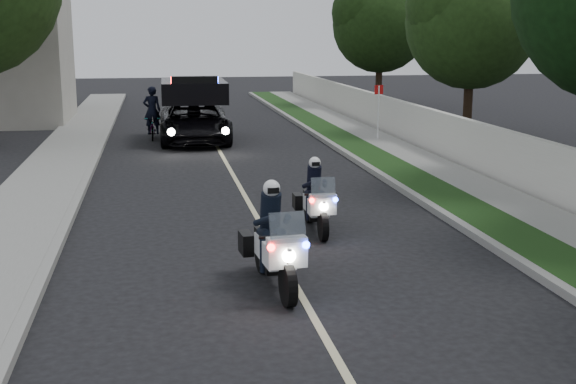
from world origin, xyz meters
TOP-DOWN VIEW (x-y plane):
  - ground at (0.00, 0.00)m, footprint 120.00×120.00m
  - curb_right at (4.10, 10.00)m, footprint 0.20×60.00m
  - grass_verge at (4.80, 10.00)m, footprint 1.20×60.00m
  - sidewalk_right at (6.10, 10.00)m, footprint 1.40×60.00m
  - property_wall at (7.10, 10.00)m, footprint 0.22×60.00m
  - curb_left at (-4.10, 10.00)m, footprint 0.20×60.00m
  - sidewalk_left at (-5.20, 10.00)m, footprint 2.00×60.00m
  - lane_marking at (0.00, 10.00)m, footprint 0.12×50.00m
  - police_moto_left at (-0.36, 1.61)m, footprint 0.90×2.13m
  - police_moto_right at (1.04, 4.96)m, footprint 0.67×1.84m
  - police_suv at (-0.72, 18.54)m, footprint 2.65×5.57m
  - bicycle at (-2.28, 19.46)m, footprint 0.59×1.67m
  - cyclist at (-2.28, 19.46)m, footprint 0.71×0.51m
  - sign_post at (6.00, 17.01)m, footprint 0.38×0.38m
  - tree_right_d at (10.06, 18.28)m, footprint 5.29×5.29m
  - tree_right_e at (10.03, 30.33)m, footprint 6.37×6.37m
  - tree_left_far at (-9.85, 30.63)m, footprint 5.93×5.93m

SIDE VIEW (x-z plane):
  - ground at x=0.00m, z-range 0.00..0.00m
  - police_moto_left at x=-0.36m, z-range -0.88..0.88m
  - police_moto_right at x=1.04m, z-range -0.78..0.78m
  - police_suv at x=-0.72m, z-range -1.34..1.34m
  - bicycle at x=-2.28m, z-range -0.44..0.44m
  - cyclist at x=-2.28m, z-range -0.92..0.92m
  - sign_post at x=6.00m, z-range -1.11..1.11m
  - tree_right_d at x=10.06m, z-range -4.29..4.29m
  - tree_right_e at x=10.03m, z-range -4.32..4.32m
  - tree_left_far at x=-9.85m, z-range -4.26..4.26m
  - lane_marking at x=0.00m, z-range 0.00..0.01m
  - curb_right at x=4.10m, z-range 0.00..0.15m
  - curb_left at x=-4.10m, z-range 0.00..0.15m
  - grass_verge at x=4.80m, z-range 0.00..0.16m
  - sidewalk_right at x=6.10m, z-range 0.00..0.16m
  - sidewalk_left at x=-5.20m, z-range 0.00..0.16m
  - property_wall at x=7.10m, z-range 0.00..1.50m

